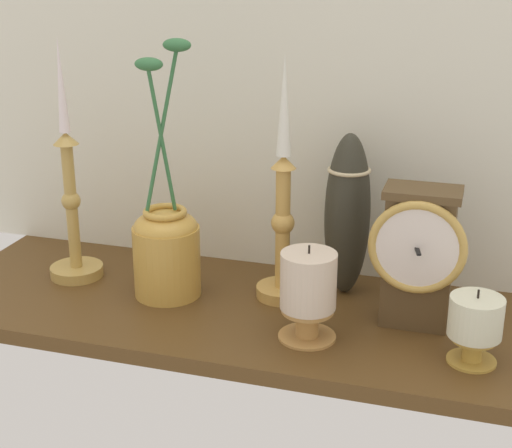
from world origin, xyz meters
The scene contains 9 objects.
ground_plane centered at (0.00, 0.00, -1.20)cm, with size 100.00×36.00×2.40cm, color #523618.
back_wall centered at (0.00, 18.50, 32.50)cm, with size 120.00×2.00×65.00cm, color silver.
mantel_clock centered at (26.55, 1.62, 11.23)cm, with size 14.01×9.70×21.18cm.
candlestick_tall_left centered at (-30.71, 2.95, 11.97)cm, with size 8.97×8.97×40.54cm.
candlestick_tall_center centered at (5.14, 5.28, 13.27)cm, with size 8.33×8.33×38.96cm.
brass_vase_jar centered at (-12.86, 0.81, 8.53)cm, with size 10.78×10.78×40.83cm.
pillar_candle_front centered at (35.42, -7.35, 5.68)cm, with size 7.31×7.31×10.81cm.
pillar_candle_near_clock centered at (12.29, -7.16, 7.57)cm, with size 8.42×8.42×14.38cm.
tall_ceramic_vase centered at (14.45, 9.96, 13.45)cm, with size 7.26×7.26×26.61cm.
Camera 1 is at (34.63, -105.74, 54.25)cm, focal length 54.78 mm.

